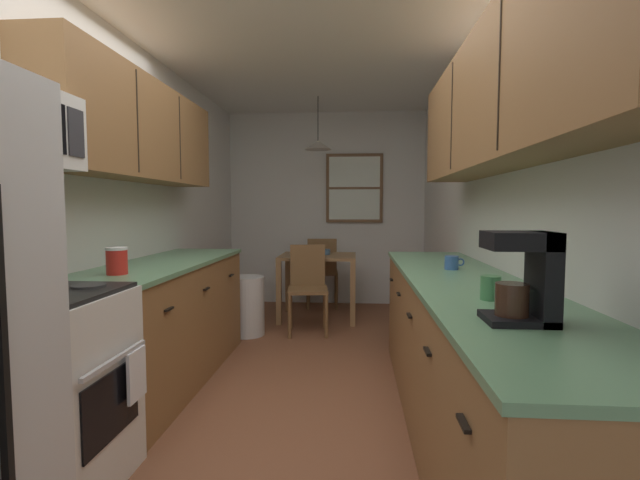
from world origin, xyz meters
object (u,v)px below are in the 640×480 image
at_px(trash_bin, 247,306).
at_px(dining_table, 318,266).
at_px(microwave_over_range, 6,126).
at_px(table_serving_bowl, 323,252).
at_px(coffee_maker, 528,275).
at_px(mug_by_coffeemaker, 452,263).
at_px(stove_range, 43,392).
at_px(mug_spare, 491,288).
at_px(dining_chair_far, 322,269).
at_px(dining_chair_near, 308,284).
at_px(storage_canister, 117,261).

bearing_deg(trash_bin, dining_table, 48.33).
xyz_separation_m(microwave_over_range, table_serving_bowl, (1.12, 3.37, -0.86)).
bearing_deg(coffee_maker, mug_by_coffeemaker, 88.73).
height_order(stove_range, mug_by_coffeemaker, stove_range).
height_order(microwave_over_range, mug_spare, microwave_over_range).
height_order(trash_bin, coffee_maker, coffee_maker).
bearing_deg(dining_chair_far, stove_range, -103.96).
bearing_deg(mug_by_coffeemaker, mug_spare, -92.19).
xyz_separation_m(stove_range, dining_table, (0.96, 3.31, 0.14)).
distance_m(trash_bin, coffee_maker, 3.40).
height_order(trash_bin, table_serving_bowl, table_serving_bowl).
relative_size(dining_table, dining_chair_far, 0.97).
distance_m(stove_range, table_serving_bowl, 3.53).
height_order(dining_chair_near, table_serving_bowl, dining_chair_near).
xyz_separation_m(microwave_over_range, dining_chair_near, (1.01, 2.75, -1.14)).
bearing_deg(dining_chair_far, mug_spare, -75.27).
height_order(dining_chair_far, mug_spare, mug_spare).
bearing_deg(dining_chair_near, dining_table, 83.89).
relative_size(dining_table, trash_bin, 1.46).
height_order(dining_chair_near, mug_spare, mug_spare).
bearing_deg(dining_table, mug_by_coffeemaker, -65.54).
relative_size(stove_range, trash_bin, 1.85).
bearing_deg(stove_range, microwave_over_range, 179.97).
relative_size(microwave_over_range, dining_table, 0.65).
bearing_deg(dining_table, trash_bin, -131.67).
bearing_deg(dining_chair_near, mug_spare, -68.21).
relative_size(coffee_maker, mug_spare, 2.56).
relative_size(stove_range, microwave_over_range, 1.94).
xyz_separation_m(coffee_maker, table_serving_bowl, (-0.96, 3.66, -0.29)).
height_order(dining_table, table_serving_bowl, table_serving_bowl).
height_order(coffee_maker, table_serving_bowl, coffee_maker).
height_order(coffee_maker, mug_by_coffeemaker, coffee_maker).
height_order(dining_chair_far, table_serving_bowl, dining_chair_far).
height_order(storage_canister, table_serving_bowl, storage_canister).
xyz_separation_m(dining_chair_near, table_serving_bowl, (0.11, 0.63, 0.27)).
bearing_deg(trash_bin, coffee_maker, -59.68).
distance_m(dining_table, trash_bin, 1.04).
relative_size(microwave_over_range, table_serving_bowl, 3.16).
bearing_deg(microwave_over_range, trash_bin, 80.97).
xyz_separation_m(microwave_over_range, dining_table, (1.07, 3.31, -1.03)).
bearing_deg(storage_canister, mug_spare, -16.34).
height_order(microwave_over_range, mug_by_coffeemaker, microwave_over_range).
xyz_separation_m(dining_chair_far, mug_by_coffeemaker, (1.03, -2.85, 0.44)).
height_order(storage_canister, mug_by_coffeemaker, storage_canister).
height_order(stove_range, coffee_maker, coffee_maker).
bearing_deg(table_serving_bowl, dining_chair_near, -99.89).
bearing_deg(dining_chair_far, coffee_maker, -76.47).
bearing_deg(microwave_over_range, dining_chair_far, 74.47).
height_order(dining_chair_near, coffee_maker, coffee_maker).
relative_size(dining_chair_near, mug_spare, 7.46).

